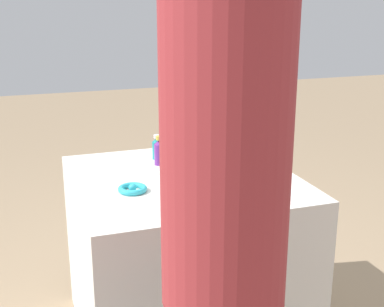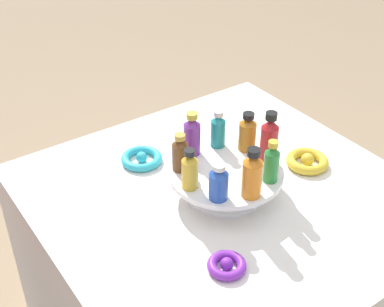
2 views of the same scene
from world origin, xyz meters
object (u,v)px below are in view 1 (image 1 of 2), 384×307
at_px(bottle_brown, 174,157).
at_px(ribbon_bow_teal, 133,189).
at_px(ribbon_bow_gold, 173,156).
at_px(bottle_gold, 194,156).
at_px(bottle_teal, 157,148).
at_px(bottle_blue, 208,154).
at_px(bottle_red, 183,138).
at_px(bottle_amber, 166,143).
at_px(bottle_orange, 210,145).
at_px(bottle_green, 200,142).
at_px(bottle_purple, 160,151).
at_px(person_figure, 224,242).
at_px(display_stand, 184,166).
at_px(ribbon_bow_purple, 245,181).

distance_m(bottle_brown, ribbon_bow_teal, 0.19).
height_order(ribbon_bow_gold, ribbon_bow_teal, ribbon_bow_gold).
distance_m(bottle_gold, bottle_teal, 0.18).
relative_size(bottle_brown, ribbon_bow_teal, 0.88).
height_order(bottle_blue, bottle_teal, bottle_teal).
distance_m(bottle_red, ribbon_bow_gold, 0.18).
relative_size(bottle_amber, ribbon_bow_gold, 0.92).
bearing_deg(ribbon_bow_teal, bottle_blue, 93.86).
relative_size(bottle_red, ribbon_bow_teal, 1.26).
height_order(bottle_orange, bottle_green, bottle_orange).
distance_m(bottle_brown, bottle_gold, 0.07).
bearing_deg(ribbon_bow_gold, bottle_red, 0.44).
xyz_separation_m(bottle_brown, bottle_blue, (-0.01, 0.13, -0.00)).
bearing_deg(bottle_purple, person_figure, -5.25).
xyz_separation_m(bottle_teal, ribbon_bow_gold, (-0.20, 0.12, -0.10)).
distance_m(bottle_blue, person_figure, 0.81).
xyz_separation_m(bottle_amber, bottle_teal, (0.05, -0.05, -0.00)).
height_order(bottle_teal, ribbon_bow_gold, bottle_teal).
bearing_deg(bottle_brown, person_figure, -8.54).
height_order(bottle_purple, bottle_amber, bottle_purple).
distance_m(bottle_brown, bottle_teal, 0.13).
distance_m(bottle_orange, bottle_green, 0.07).
distance_m(bottle_green, bottle_teal, 0.18).
distance_m(bottle_brown, bottle_blue, 0.13).
xyz_separation_m(display_stand, bottle_green, (-0.06, 0.09, 0.07)).
bearing_deg(ribbon_bow_purple, bottle_green, -152.05).
xyz_separation_m(bottle_orange, bottle_green, (-0.07, -0.02, -0.01)).
xyz_separation_m(bottle_brown, ribbon_bow_teal, (0.01, -0.16, -0.10)).
distance_m(bottle_teal, ribbon_bow_gold, 0.25).
bearing_deg(bottle_red, ribbon_bow_teal, -52.40).
bearing_deg(bottle_brown, bottle_purple, -146.76).
height_order(bottle_purple, bottle_gold, bottle_purple).
bearing_deg(ribbon_bow_teal, bottle_amber, 136.34).
bearing_deg(bottle_blue, ribbon_bow_purple, 60.44).
height_order(bottle_teal, person_figure, person_figure).
height_order(bottle_teal, ribbon_bow_purple, bottle_teal).
relative_size(ribbon_bow_teal, person_figure, 0.06).
relative_size(bottle_orange, bottle_teal, 1.22).
xyz_separation_m(bottle_purple, bottle_gold, (0.08, 0.11, -0.01)).
bearing_deg(bottle_red, display_stand, -16.76).
xyz_separation_m(bottle_green, bottle_teal, (0.01, -0.18, -0.00)).
bearing_deg(bottle_orange, person_figure, -18.56).
relative_size(bottle_gold, bottle_amber, 0.99).
distance_m(bottle_purple, person_figure, 0.83).
bearing_deg(ribbon_bow_gold, bottle_brown, -15.68).
distance_m(bottle_brown, bottle_orange, 0.18).
distance_m(bottle_amber, bottle_teal, 0.07).
relative_size(bottle_orange, bottle_red, 0.89).
xyz_separation_m(ribbon_bow_teal, person_figure, (0.75, 0.05, 0.13)).
relative_size(bottle_brown, ribbon_bow_purple, 1.18).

